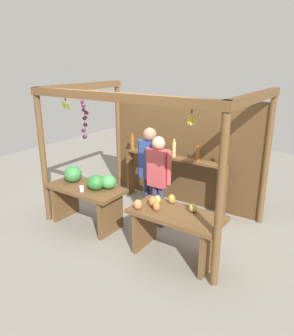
# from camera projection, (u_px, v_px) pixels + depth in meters

# --- Properties ---
(ground_plane) EXTENTS (12.00, 12.00, 0.00)m
(ground_plane) POSITION_uv_depth(u_px,v_px,m) (153.00, 220.00, 5.78)
(ground_plane) COLOR gray
(ground_plane) RESTS_ON ground
(market_stall) EXTENTS (3.28, 2.13, 2.32)m
(market_stall) POSITION_uv_depth(u_px,v_px,m) (168.00, 141.00, 5.72)
(market_stall) COLOR brown
(market_stall) RESTS_ON ground
(fruit_counter_left) EXTENTS (1.33, 0.64, 0.99)m
(fruit_counter_left) POSITION_uv_depth(u_px,v_px,m) (87.00, 190.00, 5.47)
(fruit_counter_left) COLOR brown
(fruit_counter_left) RESTS_ON ground
(fruit_counter_right) EXTENTS (1.33, 0.64, 0.86)m
(fruit_counter_right) POSITION_uv_depth(u_px,v_px,m) (174.00, 223.00, 4.57)
(fruit_counter_right) COLOR brown
(fruit_counter_right) RESTS_ON ground
(bottle_shelf_unit) EXTENTS (2.11, 0.22, 1.34)m
(bottle_shelf_unit) POSITION_uv_depth(u_px,v_px,m) (174.00, 167.00, 6.15)
(bottle_shelf_unit) COLOR brown
(bottle_shelf_unit) RESTS_ON ground
(vendor_man) EXTENTS (0.48, 0.23, 1.66)m
(vendor_man) POSITION_uv_depth(u_px,v_px,m) (150.00, 166.00, 5.56)
(vendor_man) COLOR #313556
(vendor_man) RESTS_ON ground
(vendor_woman) EXTENTS (0.48, 0.21, 1.58)m
(vendor_woman) POSITION_uv_depth(u_px,v_px,m) (158.00, 174.00, 5.32)
(vendor_woman) COLOR #3A364F
(vendor_woman) RESTS_ON ground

